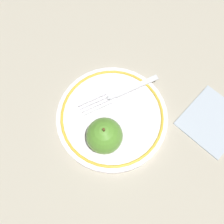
{
  "coord_description": "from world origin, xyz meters",
  "views": [
    {
      "loc": [
        -0.14,
        0.07,
        0.51
      ],
      "look_at": [
        0.02,
        -0.02,
        0.04
      ],
      "focal_mm": 40.0,
      "sensor_mm": 36.0,
      "label": 1
    }
  ],
  "objects_px": {
    "plate": "(112,117)",
    "fork": "(122,93)",
    "apple_red_whole": "(104,136)",
    "napkin_folded": "(213,121)"
  },
  "relations": [
    {
      "from": "plate",
      "to": "fork",
      "type": "xyz_separation_m",
      "value": [
        0.03,
        -0.04,
        0.01
      ]
    },
    {
      "from": "apple_red_whole",
      "to": "fork",
      "type": "relative_size",
      "value": 0.42
    },
    {
      "from": "fork",
      "to": "napkin_folded",
      "type": "relative_size",
      "value": 1.52
    },
    {
      "from": "apple_red_whole",
      "to": "napkin_folded",
      "type": "height_order",
      "value": "apple_red_whole"
    },
    {
      "from": "apple_red_whole",
      "to": "fork",
      "type": "bearing_deg",
      "value": -48.18
    },
    {
      "from": "fork",
      "to": "napkin_folded",
      "type": "height_order",
      "value": "fork"
    },
    {
      "from": "plate",
      "to": "napkin_folded",
      "type": "xyz_separation_m",
      "value": [
        -0.11,
        -0.19,
        -0.01
      ]
    },
    {
      "from": "fork",
      "to": "plate",
      "type": "bearing_deg",
      "value": 42.24
    },
    {
      "from": "fork",
      "to": "napkin_folded",
      "type": "bearing_deg",
      "value": 137.43
    },
    {
      "from": "plate",
      "to": "apple_red_whole",
      "type": "bearing_deg",
      "value": 135.3
    }
  ]
}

